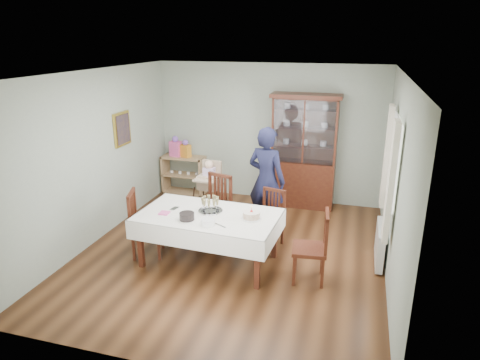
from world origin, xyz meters
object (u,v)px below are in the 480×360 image
at_px(sideboard, 184,175).
at_px(champagne_tray, 210,207).
at_px(woman, 266,181).
at_px(chair_far_right, 269,230).
at_px(chair_end_left, 147,236).
at_px(gift_bag_orange, 186,149).
at_px(chair_end_right, 310,260).
at_px(chair_far_left, 214,220).
at_px(dining_table, 209,238).
at_px(china_cabinet, 304,150).
at_px(high_chair, 210,196).
at_px(birthday_cake, 251,215).
at_px(gift_bag_pink, 176,147).

relative_size(sideboard, champagne_tray, 2.53).
xyz_separation_m(woman, champagne_tray, (-0.57, -1.17, -0.08)).
relative_size(chair_far_right, chair_end_left, 0.89).
xyz_separation_m(champagne_tray, gift_bag_orange, (-1.43, 2.51, 0.13)).
xyz_separation_m(chair_far_right, champagne_tray, (-0.74, -0.66, 0.56)).
bearing_deg(sideboard, chair_end_right, -42.35).
bearing_deg(gift_bag_orange, sideboard, 164.30).
xyz_separation_m(chair_far_left, woman, (0.76, 0.51, 0.59)).
bearing_deg(dining_table, china_cabinet, 69.26).
xyz_separation_m(chair_far_left, gift_bag_orange, (-1.25, 1.85, 0.65)).
relative_size(chair_far_right, high_chair, 0.82).
height_order(birthday_cake, gift_bag_orange, gift_bag_orange).
bearing_deg(champagne_tray, chair_far_left, 105.71).
relative_size(china_cabinet, chair_end_left, 2.15).
xyz_separation_m(chair_far_left, chair_end_right, (1.68, -0.86, -0.02)).
bearing_deg(chair_end_right, birthday_cake, -103.17).
bearing_deg(chair_end_left, china_cabinet, -54.38).
xyz_separation_m(dining_table, gift_bag_orange, (-1.44, 2.62, 0.58)).
distance_m(china_cabinet, sideboard, 2.60).
relative_size(chair_end_left, champagne_tray, 2.84).
relative_size(dining_table, china_cabinet, 0.95).
bearing_deg(chair_far_right, birthday_cake, -84.14).
bearing_deg(dining_table, chair_far_left, 104.01).
xyz_separation_m(birthday_cake, gift_bag_pink, (-2.29, 2.60, 0.18)).
height_order(china_cabinet, champagne_tray, china_cabinet).
height_order(chair_end_left, gift_bag_pink, gift_bag_pink).
distance_m(dining_table, sideboard, 3.04).
bearing_deg(gift_bag_orange, gift_bag_pink, 180.00).
height_order(dining_table, champagne_tray, champagne_tray).
bearing_deg(high_chair, chair_end_left, -101.45).
distance_m(woman, birthday_cake, 1.26).
relative_size(china_cabinet, chair_end_right, 2.18).
bearing_deg(gift_bag_pink, china_cabinet, -0.03).
xyz_separation_m(chair_far_right, high_chair, (-1.26, 0.76, 0.16)).
height_order(woman, champagne_tray, woman).
distance_m(chair_end_left, gift_bag_pink, 2.82).
distance_m(sideboard, chair_end_left, 2.72).
height_order(chair_end_right, woman, woman).
xyz_separation_m(birthday_cake, gift_bag_orange, (-2.07, 2.60, 0.15)).
xyz_separation_m(dining_table, gift_bag_pink, (-1.66, 2.62, 0.60)).
xyz_separation_m(chair_end_right, champagne_tray, (-1.49, 0.19, 0.53)).
distance_m(dining_table, gift_bag_orange, 3.04).
bearing_deg(china_cabinet, chair_end_right, -79.68).
bearing_deg(chair_far_right, chair_far_left, -166.65).
xyz_separation_m(china_cabinet, chair_far_right, (-0.26, -1.85, -0.85)).
bearing_deg(champagne_tray, gift_bag_orange, 119.67).
bearing_deg(gift_bag_pink, birthday_cake, -48.59).
xyz_separation_m(dining_table, chair_far_left, (-0.19, 0.77, -0.07)).
distance_m(chair_far_left, chair_end_left, 1.13).
height_order(dining_table, chair_end_right, chair_end_right).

